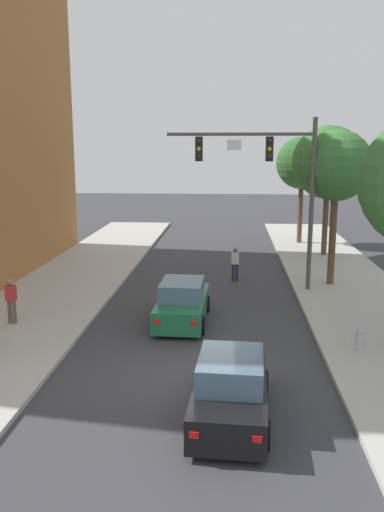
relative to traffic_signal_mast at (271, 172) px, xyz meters
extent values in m
plane|color=#38383D|center=(-2.80, -9.40, -5.33)|extent=(120.00, 120.00, 0.00)
cylinder|color=#514C47|center=(1.80, 0.01, -1.43)|extent=(0.20, 0.20, 7.50)
cylinder|color=#514C47|center=(-1.36, 0.01, 1.62)|extent=(6.31, 0.14, 0.14)
cube|color=black|center=(-0.09, 0.01, 0.99)|extent=(0.32, 0.28, 1.05)
sphere|color=#2D2823|center=(-0.09, -0.14, 1.32)|extent=(0.18, 0.18, 0.18)
sphere|color=yellow|center=(-0.09, -0.14, 0.99)|extent=(0.18, 0.18, 0.18)
sphere|color=#2D2823|center=(-0.09, -0.14, 0.66)|extent=(0.18, 0.18, 0.18)
cube|color=black|center=(-3.12, 0.01, 0.99)|extent=(0.32, 0.28, 1.05)
sphere|color=#2D2823|center=(-3.12, -0.14, 1.32)|extent=(0.18, 0.18, 0.18)
sphere|color=yellow|center=(-3.12, -0.14, 0.99)|extent=(0.18, 0.18, 0.18)
sphere|color=#2D2823|center=(-3.12, -0.14, 0.66)|extent=(0.18, 0.18, 0.18)
cube|color=white|center=(-1.61, -0.01, 1.17)|extent=(0.60, 0.03, 0.44)
cube|color=#1E663D|center=(-3.45, -4.43, -4.77)|extent=(1.81, 4.24, 0.80)
cube|color=slate|center=(-3.46, -4.58, -4.05)|extent=(1.55, 2.04, 0.64)
cylinder|color=black|center=(-4.23, -3.11, -5.01)|extent=(0.24, 0.65, 0.64)
cylinder|color=black|center=(-2.61, -3.15, -5.01)|extent=(0.24, 0.65, 0.64)
cylinder|color=black|center=(-4.29, -5.71, -5.01)|extent=(0.24, 0.65, 0.64)
cylinder|color=black|center=(-2.68, -5.76, -5.01)|extent=(0.24, 0.65, 0.64)
cube|color=red|center=(-4.14, -6.54, -4.65)|extent=(0.20, 0.05, 0.14)
cube|color=red|center=(-2.87, -6.57, -4.65)|extent=(0.20, 0.05, 0.14)
cube|color=black|center=(-1.66, -11.39, -4.77)|extent=(1.91, 4.28, 0.80)
cube|color=slate|center=(-1.67, -11.54, -4.05)|extent=(1.60, 2.07, 0.64)
cylinder|color=black|center=(-2.40, -10.05, -5.01)|extent=(0.25, 0.65, 0.64)
cylinder|color=black|center=(-0.79, -10.13, -5.01)|extent=(0.25, 0.65, 0.64)
cylinder|color=black|center=(-2.54, -12.65, -5.01)|extent=(0.25, 0.65, 0.64)
cylinder|color=black|center=(-0.92, -12.73, -5.01)|extent=(0.25, 0.65, 0.64)
cube|color=red|center=(-2.41, -13.47, -4.65)|extent=(0.20, 0.05, 0.14)
cube|color=red|center=(-1.13, -13.54, -4.65)|extent=(0.20, 0.05, 0.14)
cylinder|color=brown|center=(-9.63, -5.52, -4.76)|extent=(0.14, 0.14, 0.85)
cylinder|color=brown|center=(-9.45, -5.52, -4.76)|extent=(0.14, 0.14, 0.85)
cube|color=#B72D2D|center=(-9.54, -5.52, -4.05)|extent=(0.36, 0.22, 0.56)
sphere|color=#9E7051|center=(-9.54, -5.52, -3.65)|extent=(0.22, 0.22, 0.22)
cylinder|color=#232847|center=(-1.55, 1.80, -4.91)|extent=(0.14, 0.14, 0.85)
cylinder|color=#232847|center=(-1.37, 1.80, -4.91)|extent=(0.14, 0.14, 0.85)
cube|color=silver|center=(-1.46, 1.80, -4.20)|extent=(0.36, 0.22, 0.56)
sphere|color=brown|center=(-1.46, 1.80, -3.80)|extent=(0.22, 0.22, 0.22)
cylinder|color=#B2B2B7|center=(2.36, -7.21, -4.91)|extent=(0.24, 0.24, 0.55)
sphere|color=#B2B2B7|center=(2.36, -7.21, -4.57)|extent=(0.22, 0.22, 0.22)
cylinder|color=#B2B2B7|center=(2.18, -7.21, -4.88)|extent=(0.12, 0.09, 0.09)
cylinder|color=#B2B2B7|center=(2.54, -7.21, -4.88)|extent=(0.12, 0.09, 0.09)
cylinder|color=brown|center=(2.97, 1.05, -3.06)|extent=(0.32, 0.32, 4.25)
sphere|color=#387033|center=(2.97, 1.05, 0.26)|extent=(3.18, 3.18, 3.18)
cylinder|color=brown|center=(3.84, 7.88, -3.26)|extent=(0.32, 0.32, 3.85)
sphere|color=#387033|center=(3.84, 7.88, 0.23)|extent=(4.16, 4.16, 4.16)
cylinder|color=brown|center=(2.90, 11.96, -3.20)|extent=(0.32, 0.32, 3.97)
sphere|color=#2D6028|center=(2.90, 11.96, 0.06)|extent=(3.39, 3.39, 3.39)
camera|label=1|loc=(-1.75, -23.11, 1.06)|focal=36.83mm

